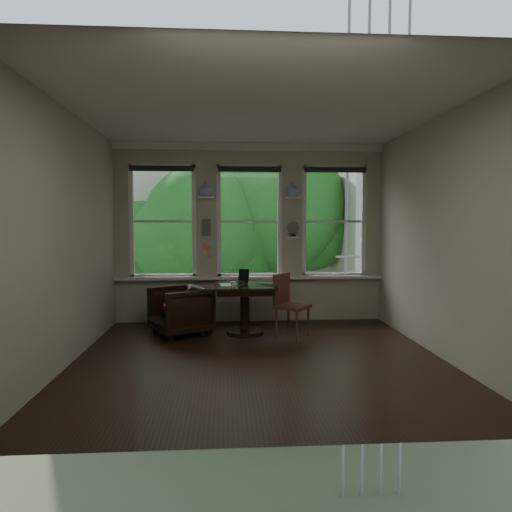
{
  "coord_description": "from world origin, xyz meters",
  "views": [
    {
      "loc": [
        -0.41,
        -5.51,
        1.65
      ],
      "look_at": [
        0.02,
        0.9,
        1.2
      ],
      "focal_mm": 32.0,
      "sensor_mm": 36.0,
      "label": 1
    }
  ],
  "objects": [
    {
      "name": "window_right",
      "position": [
        1.45,
        2.25,
        1.7
      ],
      "size": [
        1.1,
        0.12,
        1.9
      ],
      "primitive_type": null,
      "color": "white",
      "rests_on": "ground"
    },
    {
      "name": "wall_left",
      "position": [
        -2.25,
        0.0,
        1.5
      ],
      "size": [
        0.0,
        4.5,
        4.5
      ],
      "primitive_type": "plane",
      "rotation": [
        1.57,
        0.0,
        1.57
      ],
      "color": "#BAB39E",
      "rests_on": "ground"
    },
    {
      "name": "wall_front",
      "position": [
        0.0,
        -2.25,
        1.5
      ],
      "size": [
        4.5,
        0.0,
        4.5
      ],
      "primitive_type": "plane",
      "rotation": [
        -1.57,
        0.0,
        0.0
      ],
      "color": "#BAB39E",
      "rests_on": "ground"
    },
    {
      "name": "laptop",
      "position": [
        0.23,
        1.2,
        0.76
      ],
      "size": [
        0.38,
        0.34,
        0.03
      ],
      "primitive_type": "imported",
      "rotation": [
        0.0,
        0.0,
        -0.53
      ],
      "color": "black",
      "rests_on": "table"
    },
    {
      "name": "ground",
      "position": [
        0.0,
        0.0,
        0.0
      ],
      "size": [
        4.5,
        4.5,
        0.0
      ],
      "primitive_type": "plane",
      "color": "black",
      "rests_on": "ground"
    },
    {
      "name": "ceiling",
      "position": [
        0.0,
        0.0,
        3.0
      ],
      "size": [
        4.5,
        4.5,
        0.0
      ],
      "primitive_type": "plane",
      "rotation": [
        3.14,
        0.0,
        0.0
      ],
      "color": "silver",
      "rests_on": "ground"
    },
    {
      "name": "side_chair_right",
      "position": [
        0.57,
        1.03,
        0.46
      ],
      "size": [
        0.59,
        0.59,
        0.92
      ],
      "primitive_type": null,
      "rotation": [
        0.0,
        0.0,
        0.9
      ],
      "color": "#4D271B",
      "rests_on": "ground"
    },
    {
      "name": "window_left",
      "position": [
        -1.45,
        2.25,
        1.7
      ],
      "size": [
        1.1,
        0.12,
        1.9
      ],
      "primitive_type": null,
      "color": "white",
      "rests_on": "ground"
    },
    {
      "name": "window_center",
      "position": [
        0.0,
        2.25,
        1.7
      ],
      "size": [
        1.1,
        0.12,
        1.9
      ],
      "primitive_type": null,
      "color": "white",
      "rests_on": "ground"
    },
    {
      "name": "cushion_red",
      "position": [
        -1.09,
        1.3,
        0.45
      ],
      "size": [
        0.45,
        0.45,
        0.06
      ],
      "primitive_type": "cube",
      "color": "maroon",
      "rests_on": "armchair_left"
    },
    {
      "name": "table",
      "position": [
        -0.12,
        1.26,
        0.38
      ],
      "size": [
        0.9,
        0.9,
        0.75
      ],
      "primitive_type": null,
      "color": "black",
      "rests_on": "ground"
    },
    {
      "name": "vase_right",
      "position": [
        0.72,
        2.15,
        2.24
      ],
      "size": [
        0.24,
        0.24,
        0.25
      ],
      "primitive_type": "imported",
      "color": "white",
      "rests_on": "shelf_right"
    },
    {
      "name": "mug",
      "position": [
        -0.3,
        1.02,
        0.79
      ],
      "size": [
        0.1,
        0.1,
        0.08
      ],
      "primitive_type": "imported",
      "rotation": [
        0.0,
        0.0,
        0.2
      ],
      "color": "white",
      "rests_on": "table"
    },
    {
      "name": "desk_fan",
      "position": [
        0.72,
        2.13,
        1.53
      ],
      "size": [
        0.2,
        0.2,
        0.24
      ],
      "primitive_type": null,
      "color": "#59544F",
      "rests_on": "ground"
    },
    {
      "name": "tablet",
      "position": [
        -0.13,
        1.39,
        0.86
      ],
      "size": [
        0.18,
        0.13,
        0.22
      ],
      "primitive_type": "cube",
      "rotation": [
        -0.26,
        0.0,
        -0.35
      ],
      "color": "black",
      "rests_on": "table"
    },
    {
      "name": "shelf_left",
      "position": [
        -0.72,
        2.15,
        2.1
      ],
      "size": [
        0.26,
        0.16,
        0.03
      ],
      "primitive_type": "cube",
      "color": "white",
      "rests_on": "ground"
    },
    {
      "name": "papers",
      "position": [
        -0.39,
        1.27,
        0.75
      ],
      "size": [
        0.26,
        0.33,
        0.0
      ],
      "primitive_type": "cube",
      "rotation": [
        0.0,
        0.0,
        0.15
      ],
      "color": "silver",
      "rests_on": "table"
    },
    {
      "name": "wall_right",
      "position": [
        2.25,
        0.0,
        1.5
      ],
      "size": [
        0.0,
        4.5,
        4.5
      ],
      "primitive_type": "plane",
      "rotation": [
        1.57,
        0.0,
        -1.57
      ],
      "color": "#BAB39E",
      "rests_on": "ground"
    },
    {
      "name": "vase_left",
      "position": [
        -0.72,
        2.15,
        2.24
      ],
      "size": [
        0.24,
        0.24,
        0.25
      ],
      "primitive_type": "imported",
      "color": "white",
      "rests_on": "shelf_left"
    },
    {
      "name": "intercom",
      "position": [
        -0.72,
        2.18,
        1.6
      ],
      "size": [
        0.14,
        0.06,
        0.28
      ],
      "primitive_type": "cube",
      "color": "#59544F",
      "rests_on": "ground"
    },
    {
      "name": "drinking_glass",
      "position": [
        -0.19,
        1.08,
        0.8
      ],
      "size": [
        0.14,
        0.14,
        0.09
      ],
      "primitive_type": "imported",
      "rotation": [
        0.0,
        0.0,
        0.19
      ],
      "color": "white",
      "rests_on": "table"
    },
    {
      "name": "sticky_notes",
      "position": [
        -0.72,
        2.19,
        1.25
      ],
      "size": [
        0.16,
        0.01,
        0.24
      ],
      "primitive_type": null,
      "color": "pink",
      "rests_on": "ground"
    },
    {
      "name": "wall_back",
      "position": [
        0.0,
        2.25,
        1.5
      ],
      "size": [
        4.5,
        0.0,
        4.5
      ],
      "primitive_type": "plane",
      "rotation": [
        1.57,
        0.0,
        0.0
      ],
      "color": "#BAB39E",
      "rests_on": "ground"
    },
    {
      "name": "shelf_right",
      "position": [
        0.72,
        2.15,
        2.1
      ],
      "size": [
        0.26,
        0.16,
        0.03
      ],
      "primitive_type": "cube",
      "color": "white",
      "rests_on": "ground"
    },
    {
      "name": "armchair_left",
      "position": [
        -1.09,
        1.3,
        0.36
      ],
      "size": [
        1.07,
        1.06,
        0.72
      ],
      "primitive_type": "imported",
      "rotation": [
        0.0,
        0.0,
        -1.06
      ],
      "color": "black",
      "rests_on": "ground"
    }
  ]
}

